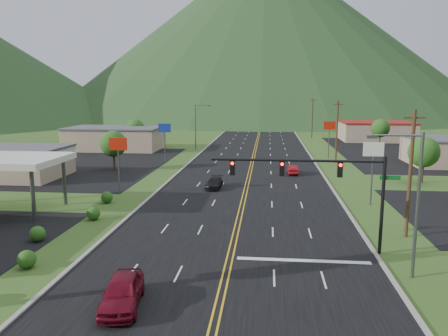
# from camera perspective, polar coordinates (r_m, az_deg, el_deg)

# --- Properties ---
(traffic_signal) EXTENTS (13.10, 0.43, 7.00)m
(traffic_signal) POSITION_cam_1_polar(r_m,az_deg,el_deg) (31.31, 13.03, -1.39)
(traffic_signal) COLOR black
(traffic_signal) RESTS_ON ground
(streetlight_east) EXTENTS (3.28, 0.25, 9.00)m
(streetlight_east) POSITION_cam_1_polar(r_m,az_deg,el_deg) (28.54, 23.43, -3.35)
(streetlight_east) COLOR #59595E
(streetlight_east) RESTS_ON ground
(streetlight_west) EXTENTS (3.28, 0.25, 9.00)m
(streetlight_west) POSITION_cam_1_polar(r_m,az_deg,el_deg) (87.84, -3.55, 5.83)
(streetlight_west) COLOR #59595E
(streetlight_west) RESTS_ON ground
(gas_canopy) EXTENTS (10.00, 8.00, 5.30)m
(gas_canopy) POSITION_cam_1_polar(r_m,az_deg,el_deg) (46.04, -26.42, 0.79)
(gas_canopy) COLOR white
(gas_canopy) RESTS_ON ground
(building_west_mid) EXTENTS (14.40, 10.40, 4.10)m
(building_west_mid) POSITION_cam_1_polar(r_m,az_deg,el_deg) (65.09, -26.29, 0.85)
(building_west_mid) COLOR tan
(building_west_mid) RESTS_ON ground
(building_west_far) EXTENTS (18.40, 11.40, 4.50)m
(building_west_far) POSITION_cam_1_polar(r_m,az_deg,el_deg) (90.25, -14.04, 3.80)
(building_west_far) COLOR tan
(building_west_far) RESTS_ON ground
(building_east_far) EXTENTS (16.40, 12.40, 4.50)m
(building_east_far) POSITION_cam_1_polar(r_m,az_deg,el_deg) (109.87, 19.23, 4.57)
(building_east_far) COLOR tan
(building_east_far) RESTS_ON ground
(pole_sign_west_a) EXTENTS (2.00, 0.18, 6.40)m
(pole_sign_west_a) POSITION_cam_1_polar(r_m,az_deg,el_deg) (49.70, -13.65, 2.35)
(pole_sign_west_a) COLOR #59595E
(pole_sign_west_a) RESTS_ON ground
(pole_sign_west_b) EXTENTS (2.00, 0.18, 6.40)m
(pole_sign_west_b) POSITION_cam_1_polar(r_m,az_deg,el_deg) (70.70, -7.76, 4.68)
(pole_sign_west_b) COLOR #59595E
(pole_sign_west_b) RESTS_ON ground
(pole_sign_east_a) EXTENTS (2.00, 0.18, 6.40)m
(pole_sign_east_a) POSITION_cam_1_polar(r_m,az_deg,el_deg) (46.13, 18.91, 1.53)
(pole_sign_east_a) COLOR #59595E
(pole_sign_east_a) RESTS_ON ground
(pole_sign_east_b) EXTENTS (2.00, 0.18, 6.40)m
(pole_sign_east_b) POSITION_cam_1_polar(r_m,az_deg,el_deg) (77.45, 13.60, 4.94)
(pole_sign_east_b) COLOR #59595E
(pole_sign_east_b) RESTS_ON ground
(tree_west_a) EXTENTS (3.84, 3.84, 5.82)m
(tree_west_a) POSITION_cam_1_polar(r_m,az_deg,el_deg) (65.87, -14.25, 3.08)
(tree_west_a) COLOR #382314
(tree_west_a) RESTS_ON ground
(tree_west_b) EXTENTS (3.84, 3.84, 5.82)m
(tree_west_b) POSITION_cam_1_polar(r_m,az_deg,el_deg) (92.94, -11.50, 5.07)
(tree_west_b) COLOR #382314
(tree_west_b) RESTS_ON ground
(tree_east_a) EXTENTS (3.84, 3.84, 5.82)m
(tree_east_a) POSITION_cam_1_polar(r_m,az_deg,el_deg) (60.22, 24.65, 1.88)
(tree_east_a) COLOR #382314
(tree_east_a) RESTS_ON ground
(tree_east_b) EXTENTS (3.84, 3.84, 5.82)m
(tree_east_b) POSITION_cam_1_polar(r_m,az_deg,el_deg) (97.65, 19.76, 4.91)
(tree_east_b) COLOR #382314
(tree_east_b) RESTS_ON ground
(utility_pole_a) EXTENTS (1.60, 0.28, 10.00)m
(utility_pole_a) POSITION_cam_1_polar(r_m,az_deg,el_deg) (36.72, 23.15, -0.63)
(utility_pole_a) COLOR #382314
(utility_pole_a) RESTS_ON ground
(utility_pole_b) EXTENTS (1.60, 0.28, 10.00)m
(utility_pole_b) POSITION_cam_1_polar(r_m,az_deg,el_deg) (72.59, 14.53, 4.65)
(utility_pole_b) COLOR #382314
(utility_pole_b) RESTS_ON ground
(utility_pole_c) EXTENTS (1.60, 0.28, 10.00)m
(utility_pole_c) POSITION_cam_1_polar(r_m,az_deg,el_deg) (112.19, 11.46, 6.49)
(utility_pole_c) COLOR #382314
(utility_pole_c) RESTS_ON ground
(utility_pole_d) EXTENTS (1.60, 0.28, 10.00)m
(utility_pole_d) POSITION_cam_1_polar(r_m,az_deg,el_deg) (152.00, 9.99, 7.36)
(utility_pole_d) COLOR #382314
(utility_pole_d) RESTS_ON ground
(mountain_n) EXTENTS (220.00, 220.00, 85.00)m
(mountain_n) POSITION_cam_1_polar(r_m,az_deg,el_deg) (238.54, 5.35, 17.31)
(mountain_n) COLOR #1B3518
(mountain_n) RESTS_ON ground
(car_red_near) EXTENTS (2.65, 5.08, 1.65)m
(car_red_near) POSITION_cam_1_polar(r_m,az_deg,el_deg) (24.64, -13.16, -15.56)
(car_red_near) COLOR maroon
(car_red_near) RESTS_ON ground
(car_dark_mid) EXTENTS (1.92, 4.28, 1.22)m
(car_dark_mid) POSITION_cam_1_polar(r_m,az_deg,el_deg) (51.97, -1.27, -2.02)
(car_dark_mid) COLOR black
(car_dark_mid) RESTS_ON ground
(car_red_far) EXTENTS (1.42, 3.89, 1.27)m
(car_red_far) POSITION_cam_1_polar(r_m,az_deg,el_deg) (61.75, 8.96, -0.22)
(car_red_far) COLOR maroon
(car_red_far) RESTS_ON ground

